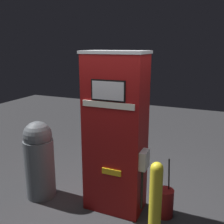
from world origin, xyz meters
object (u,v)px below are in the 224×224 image
(trash_bin, at_px, (39,159))
(squeegee_bucket, at_px, (165,203))
(gas_pump, at_px, (116,134))
(safety_bollard, at_px, (155,201))

(trash_bin, xyz_separation_m, squeegee_bucket, (1.89, 0.25, -0.42))
(trash_bin, height_order, squeegee_bucket, trash_bin)
(trash_bin, distance_m, squeegee_bucket, 1.96)
(gas_pump, xyz_separation_m, squeegee_bucket, (0.71, 0.07, -0.92))
(safety_bollard, distance_m, trash_bin, 1.90)
(safety_bollard, xyz_separation_m, trash_bin, (-1.88, 0.27, 0.08))
(safety_bollard, bearing_deg, squeegee_bucket, 88.43)
(gas_pump, xyz_separation_m, trash_bin, (-1.19, -0.19, -0.50))
(trash_bin, bearing_deg, squeegee_bucket, 7.60)
(gas_pump, bearing_deg, trash_bin, -171.03)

